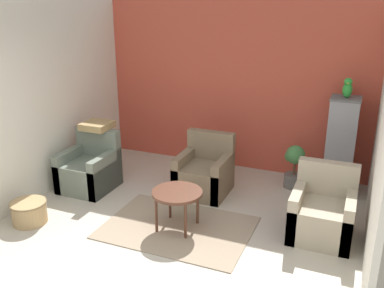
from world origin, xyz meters
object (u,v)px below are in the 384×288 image
(armchair_right, at_px, (322,214))
(armchair_middle, at_px, (204,174))
(coffee_table, at_px, (177,195))
(armchair_left, at_px, (90,170))
(potted_plant, at_px, (294,164))
(parrot, at_px, (348,88))
(birdcage, at_px, (340,148))
(wicker_basket, at_px, (29,212))

(armchair_right, bearing_deg, armchair_middle, 161.18)
(coffee_table, bearing_deg, armchair_right, 17.13)
(armchair_right, bearing_deg, armchair_left, 178.90)
(coffee_table, bearing_deg, potted_plant, 57.85)
(parrot, bearing_deg, coffee_table, -132.33)
(armchair_left, xyz_separation_m, birdcage, (3.50, 1.34, 0.40))
(coffee_table, bearing_deg, wicker_basket, -161.67)
(armchair_left, relative_size, birdcage, 0.61)
(birdcage, xyz_separation_m, wicker_basket, (-3.61, -2.55, -0.53))
(coffee_table, height_order, armchair_right, armchair_right)
(armchair_middle, distance_m, parrot, 2.38)
(armchair_left, bearing_deg, birdcage, 20.97)
(armchair_middle, xyz_separation_m, wicker_basket, (-1.77, -1.74, -0.13))
(armchair_middle, xyz_separation_m, parrot, (1.83, 0.81, 1.29))
(potted_plant, bearing_deg, armchair_middle, -150.53)
(armchair_left, distance_m, wicker_basket, 1.21)
(parrot, xyz_separation_m, potted_plant, (-0.62, -0.12, -1.21))
(wicker_basket, bearing_deg, coffee_table, 18.33)
(parrot, xyz_separation_m, wicker_basket, (-3.61, -2.55, -1.42))
(potted_plant, bearing_deg, wicker_basket, -140.88)
(parrot, bearing_deg, armchair_left, -159.00)
(armchair_middle, relative_size, birdcage, 0.61)
(coffee_table, xyz_separation_m, armchair_middle, (-0.07, 1.13, -0.17))
(armchair_left, xyz_separation_m, parrot, (3.50, 1.34, 1.29))
(parrot, height_order, potted_plant, parrot)
(armchair_left, relative_size, armchair_middle, 1.00)
(armchair_right, xyz_separation_m, armchair_middle, (-1.78, 0.61, 0.00))
(birdcage, distance_m, parrot, 0.89)
(armchair_right, distance_m, wicker_basket, 3.73)
(armchair_left, distance_m, armchair_middle, 1.75)
(birdcage, bearing_deg, armchair_right, -92.29)
(birdcage, relative_size, wicker_basket, 3.14)
(armchair_right, height_order, wicker_basket, armchair_right)
(parrot, relative_size, wicker_basket, 0.63)
(armchair_right, height_order, parrot, parrot)
(armchair_left, distance_m, armchair_right, 3.45)
(parrot, distance_m, potted_plant, 1.36)
(armchair_left, xyz_separation_m, armchair_middle, (1.67, 0.54, 0.00))
(potted_plant, bearing_deg, armchair_right, -66.27)
(armchair_left, bearing_deg, armchair_middle, 17.92)
(coffee_table, distance_m, armchair_left, 1.84)
(birdcage, height_order, wicker_basket, birdcage)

